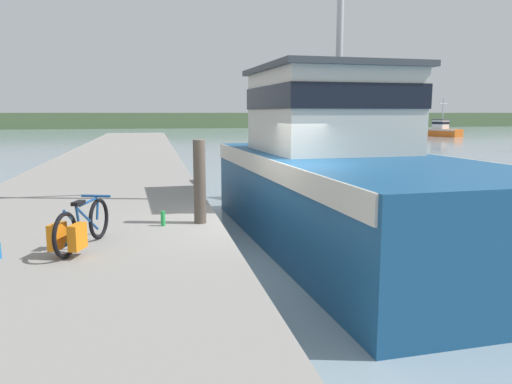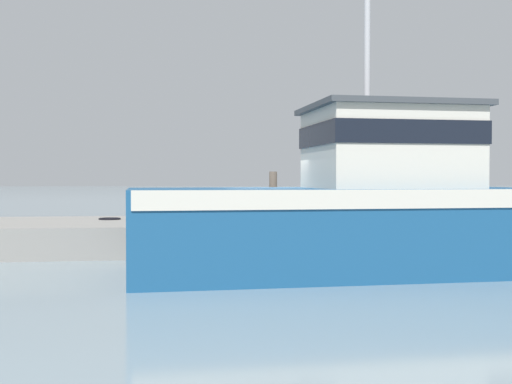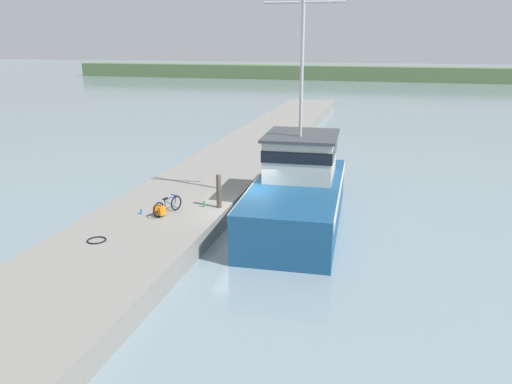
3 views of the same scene
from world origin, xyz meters
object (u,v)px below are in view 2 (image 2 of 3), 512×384
at_px(water_bottle_by_bike, 208,216).
at_px(bicycle_touring, 215,210).
at_px(water_bottle_on_curb, 266,219).
at_px(mooring_post, 273,198).
at_px(fishing_boat_main, 362,206).

bearing_deg(water_bottle_by_bike, bicycle_touring, 10.25).
distance_m(bicycle_touring, water_bottle_on_curb, 1.76).
xyz_separation_m(mooring_post, water_bottle_on_curb, (-0.63, -0.10, -0.59)).
bearing_deg(mooring_post, water_bottle_by_bike, -150.12).
bearing_deg(water_bottle_on_curb, bicycle_touring, -131.62).
relative_size(fishing_boat_main, water_bottle_on_curb, 43.11).
distance_m(fishing_boat_main, water_bottle_on_curb, 4.06).
xyz_separation_m(fishing_boat_main, water_bottle_by_bike, (-5.83, -3.09, -0.52)).
bearing_deg(fishing_boat_main, mooring_post, -156.91).
distance_m(fishing_boat_main, mooring_post, 3.42).
bearing_deg(water_bottle_on_curb, water_bottle_by_bike, -145.16).
bearing_deg(bicycle_touring, water_bottle_on_curb, 67.08).
relative_size(bicycle_touring, mooring_post, 1.09).
xyz_separation_m(fishing_boat_main, water_bottle_on_curb, (-3.70, -1.60, -0.50)).
height_order(fishing_boat_main, water_bottle_on_curb, fishing_boat_main).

